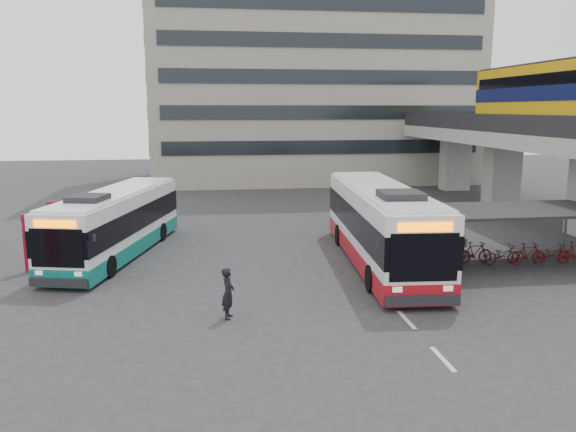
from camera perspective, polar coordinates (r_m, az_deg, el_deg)
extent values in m
plane|color=#28282B|center=(21.48, 2.88, -7.94)|extent=(120.00, 120.00, 0.00)
cube|color=gray|center=(43.54, 20.90, 4.06)|extent=(2.20, 1.60, 4.60)
cube|color=gray|center=(50.67, 16.60, 5.18)|extent=(2.20, 1.60, 4.60)
cube|color=gray|center=(38.19, 25.47, 7.01)|extent=(8.00, 32.00, 0.90)
cube|color=black|center=(36.25, 20.57, 8.80)|extent=(0.35, 32.00, 1.10)
cylinder|color=#595B60|center=(26.51, 8.88, -1.73)|extent=(0.12, 0.12, 2.40)
cylinder|color=#595B60|center=(30.64, 26.36, -1.04)|extent=(0.12, 0.12, 2.40)
cylinder|color=#595B60|center=(23.18, 11.40, -3.64)|extent=(0.12, 0.12, 2.40)
cube|color=black|center=(26.44, 20.11, 0.53)|extent=(10.00, 4.00, 0.12)
imported|color=black|center=(25.27, 11.73, -4.20)|extent=(1.71, 0.60, 0.90)
imported|color=black|center=(25.66, 14.15, -3.96)|extent=(1.66, 0.47, 1.00)
imported|color=black|center=(26.11, 16.48, -3.94)|extent=(1.71, 0.60, 0.90)
imported|color=black|center=(26.58, 18.74, -3.70)|extent=(1.66, 0.47, 1.00)
imported|color=#350C0F|center=(27.12, 20.90, -3.67)|extent=(1.71, 0.60, 0.90)
imported|color=#3F0C0F|center=(27.67, 22.99, -3.44)|extent=(1.66, 0.47, 1.00)
imported|color=#490C0F|center=(28.27, 24.98, -3.40)|extent=(1.71, 0.60, 0.90)
imported|color=#540C0F|center=(28.89, 26.90, -3.18)|extent=(1.66, 0.47, 1.00)
cube|color=gray|center=(57.11, 2.28, 16.46)|extent=(30.00, 15.00, 25.00)
cube|color=beige|center=(16.82, 15.46, -13.82)|extent=(0.15, 1.60, 0.01)
cube|color=beige|center=(19.38, 11.95, -10.28)|extent=(0.15, 1.60, 0.01)
cube|color=beige|center=(22.06, 9.33, -7.55)|extent=(0.15, 1.60, 0.01)
cube|color=white|center=(25.57, 9.38, -0.55)|extent=(3.48, 12.80, 2.90)
cube|color=maroon|center=(25.86, 9.29, -3.47)|extent=(3.53, 12.84, 0.79)
cube|color=black|center=(25.54, 9.39, -0.26)|extent=(3.54, 12.82, 1.21)
cube|color=#FF7500|center=(19.39, 13.79, -1.10)|extent=(1.88, 0.20, 0.32)
cube|color=black|center=(22.26, 11.39, 2.09)|extent=(1.72, 1.79, 0.30)
cylinder|color=black|center=(21.80, 8.48, -6.31)|extent=(0.38, 1.07, 1.05)
cylinder|color=black|center=(29.52, 10.10, -1.82)|extent=(0.38, 1.07, 1.05)
cube|color=white|center=(27.90, -17.03, -0.39)|extent=(4.95, 11.47, 2.57)
cube|color=#0B655B|center=(28.14, -16.90, -2.77)|extent=(5.00, 11.51, 0.70)
cube|color=black|center=(27.88, -17.05, -0.15)|extent=(5.02, 11.50, 1.08)
cube|color=#FF7500|center=(22.76, -22.60, -0.75)|extent=(1.64, 0.47, 0.28)
cube|color=black|center=(25.13, -19.68, 1.71)|extent=(1.74, 1.79, 0.26)
cylinder|color=black|center=(25.49, -22.31, -4.63)|extent=(0.49, 0.97, 0.93)
cylinder|color=black|center=(30.63, -12.73, -1.57)|extent=(0.49, 0.97, 0.93)
imported|color=black|center=(18.95, -6.10, -7.80)|extent=(0.53, 0.70, 1.75)
cube|color=#A60A25|center=(26.45, -24.77, -2.50)|extent=(0.53, 0.31, 2.53)
cube|color=white|center=(26.31, -24.89, -1.10)|extent=(0.54, 0.21, 0.51)
cube|color=#A60A25|center=(29.59, -22.65, -1.02)|extent=(0.51, 0.18, 2.52)
cube|color=white|center=(29.47, -22.74, 0.23)|extent=(0.54, 0.07, 0.50)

